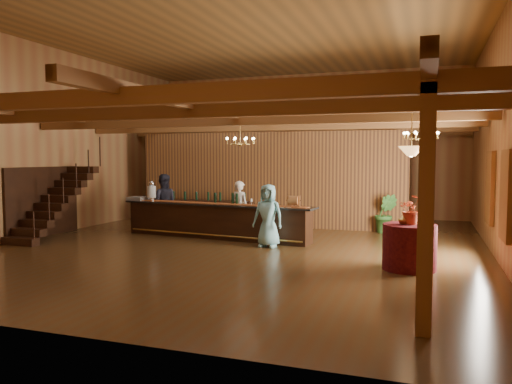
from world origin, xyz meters
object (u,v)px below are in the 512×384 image
(round_table, at_px, (409,247))
(chandelier_right, at_px, (421,135))
(bartender, at_px, (240,208))
(floor_plant, at_px, (386,213))
(beverage_dispenser, at_px, (152,191))
(pendant_lamp, at_px, (411,151))
(tasting_bar, at_px, (216,220))
(staff_second, at_px, (163,202))
(raffle_drum, at_px, (294,201))
(chandelier_left, at_px, (240,141))
(guest, at_px, (268,216))
(backbar_shelf, at_px, (208,213))

(round_table, distance_m, chandelier_right, 3.22)
(bartender, bearing_deg, floor_plant, -138.11)
(round_table, bearing_deg, chandelier_right, 86.29)
(beverage_dispenser, distance_m, pendant_lamp, 8.10)
(tasting_bar, bearing_deg, staff_second, 166.26)
(raffle_drum, xyz_separation_m, staff_second, (-4.47, 1.11, -0.27))
(chandelier_left, xyz_separation_m, floor_plant, (3.63, 2.73, -2.13))
(guest, bearing_deg, pendant_lamp, -19.98)
(chandelier_left, height_order, pendant_lamp, same)
(beverage_dispenser, bearing_deg, bartender, 9.25)
(chandelier_right, bearing_deg, staff_second, 172.65)
(floor_plant, bearing_deg, chandelier_right, -69.77)
(tasting_bar, height_order, bartender, bartender)
(raffle_drum, distance_m, round_table, 3.68)
(tasting_bar, bearing_deg, raffle_drum, -1.09)
(staff_second, height_order, floor_plant, staff_second)
(raffle_drum, distance_m, guest, 0.84)
(raffle_drum, relative_size, chandelier_left, 0.43)
(raffle_drum, height_order, bartender, bartender)
(floor_plant, bearing_deg, tasting_bar, -150.80)
(staff_second, height_order, guest, staff_second)
(tasting_bar, relative_size, beverage_dispenser, 9.83)
(bartender, distance_m, floor_plant, 4.39)
(backbar_shelf, bearing_deg, raffle_drum, -38.92)
(chandelier_right, xyz_separation_m, floor_plant, (-0.99, 2.68, -2.21))
(bartender, bearing_deg, pendant_lamp, 165.61)
(beverage_dispenser, distance_m, staff_second, 0.63)
(raffle_drum, xyz_separation_m, chandelier_right, (3.11, 0.13, 1.65))
(chandelier_right, distance_m, pendant_lamp, 2.24)
(chandelier_left, distance_m, staff_second, 3.63)
(guest, bearing_deg, beverage_dispenser, 167.30)
(chandelier_left, height_order, guest, chandelier_left)
(round_table, bearing_deg, staff_second, 156.83)
(floor_plant, bearing_deg, round_table, -80.18)
(tasting_bar, relative_size, backbar_shelf, 1.97)
(raffle_drum, distance_m, bartender, 2.21)
(beverage_dispenser, relative_size, chandelier_left, 0.75)
(bartender, bearing_deg, round_table, 165.61)
(tasting_bar, relative_size, floor_plant, 4.99)
(floor_plant, bearing_deg, beverage_dispenser, -161.96)
(chandelier_right, distance_m, guest, 4.20)
(round_table, relative_size, chandelier_right, 1.33)
(beverage_dispenser, distance_m, bartender, 2.76)
(tasting_bar, height_order, chandelier_right, chandelier_right)
(chandelier_left, distance_m, chandelier_right, 4.62)
(raffle_drum, relative_size, guest, 0.21)
(backbar_shelf, relative_size, chandelier_right, 3.74)
(chandelier_left, bearing_deg, staff_second, 160.84)
(beverage_dispenser, relative_size, round_table, 0.56)
(raffle_drum, relative_size, chandelier_right, 0.43)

